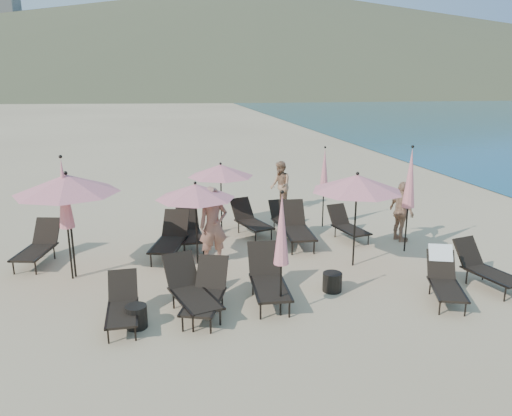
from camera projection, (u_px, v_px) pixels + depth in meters
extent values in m
plane|color=#D6BA8C|center=(317.00, 302.00, 10.22)|extent=(800.00, 800.00, 0.00)
cone|color=brown|center=(254.00, 35.00, 298.60)|extent=(690.00, 690.00, 55.00)
cone|color=brown|center=(424.00, 58.00, 355.50)|extent=(280.00, 280.00, 32.00)
cube|color=beige|center=(74.00, 49.00, 289.61)|extent=(18.00, 16.00, 38.00)
cube|color=black|center=(122.00, 314.00, 9.01)|extent=(0.56, 1.06, 0.04)
cube|color=black|center=(123.00, 285.00, 9.62)|extent=(0.55, 0.41, 0.55)
cylinder|color=black|center=(108.00, 336.00, 8.59)|extent=(0.03, 0.03, 0.30)
cylinder|color=black|center=(111.00, 312.00, 9.45)|extent=(0.03, 0.03, 0.30)
cylinder|color=black|center=(135.00, 333.00, 8.69)|extent=(0.03, 0.03, 0.30)
cylinder|color=black|center=(136.00, 310.00, 9.54)|extent=(0.03, 0.03, 0.30)
cube|color=black|center=(107.00, 314.00, 9.00)|extent=(0.05, 1.19, 0.04)
cube|color=black|center=(137.00, 311.00, 9.11)|extent=(0.05, 1.19, 0.04)
cube|color=black|center=(203.00, 303.00, 9.38)|extent=(0.98, 1.33, 0.05)
cube|color=black|center=(212.00, 272.00, 10.07)|extent=(0.73, 0.63, 0.61)
cylinder|color=black|center=(183.00, 323.00, 8.99)|extent=(0.04, 0.04, 0.34)
cylinder|color=black|center=(197.00, 299.00, 9.96)|extent=(0.04, 0.04, 0.34)
cylinder|color=black|center=(211.00, 325.00, 8.92)|extent=(0.04, 0.04, 0.34)
cylinder|color=black|center=(222.00, 300.00, 9.90)|extent=(0.04, 0.04, 0.34)
cube|color=black|center=(188.00, 300.00, 9.46)|extent=(0.49, 1.28, 0.04)
cube|color=black|center=(219.00, 302.00, 9.39)|extent=(0.49, 1.28, 0.04)
cube|color=black|center=(196.00, 299.00, 9.49)|extent=(0.96, 1.37, 0.05)
cube|color=black|center=(181.00, 270.00, 10.12)|extent=(0.75, 0.63, 0.64)
cylinder|color=black|center=(193.00, 323.00, 8.98)|extent=(0.04, 0.04, 0.35)
cylinder|color=black|center=(174.00, 300.00, 9.88)|extent=(0.04, 0.04, 0.35)
cylinder|color=black|center=(220.00, 316.00, 9.22)|extent=(0.04, 0.04, 0.35)
cylinder|color=black|center=(199.00, 295.00, 10.13)|extent=(0.04, 0.04, 0.35)
cube|color=black|center=(180.00, 301.00, 9.39)|extent=(0.43, 1.35, 0.04)
cube|color=black|center=(210.00, 295.00, 9.67)|extent=(0.43, 1.35, 0.04)
cube|color=black|center=(270.00, 289.00, 9.93)|extent=(0.75, 1.33, 0.05)
cube|color=black|center=(264.00, 258.00, 10.68)|extent=(0.70, 0.53, 0.66)
cylinder|color=black|center=(261.00, 311.00, 9.43)|extent=(0.04, 0.04, 0.36)
cylinder|color=black|center=(253.00, 287.00, 10.49)|extent=(0.04, 0.04, 0.36)
cylinder|color=black|center=(289.00, 309.00, 9.51)|extent=(0.04, 0.04, 0.36)
cylinder|color=black|center=(279.00, 285.00, 10.57)|extent=(0.04, 0.04, 0.36)
cube|color=black|center=(254.00, 288.00, 9.94)|extent=(0.14, 1.45, 0.04)
cube|color=black|center=(286.00, 286.00, 10.03)|extent=(0.14, 1.45, 0.04)
cube|color=black|center=(448.00, 290.00, 9.99)|extent=(0.90, 1.22, 0.05)
cube|color=black|center=(441.00, 264.00, 10.62)|extent=(0.67, 0.58, 0.56)
cylinder|color=black|center=(440.00, 307.00, 9.62)|extent=(0.03, 0.03, 0.31)
cylinder|color=black|center=(430.00, 287.00, 10.52)|extent=(0.03, 0.03, 0.31)
cylinder|color=black|center=(465.00, 309.00, 9.56)|extent=(0.03, 0.03, 0.31)
cylinder|color=black|center=(453.00, 289.00, 10.46)|extent=(0.03, 0.03, 0.31)
cube|color=black|center=(433.00, 288.00, 10.06)|extent=(0.45, 1.17, 0.04)
cube|color=black|center=(462.00, 290.00, 9.99)|extent=(0.45, 1.17, 0.04)
cube|color=white|center=(441.00, 253.00, 10.69)|extent=(0.55, 0.41, 0.34)
cube|color=black|center=(495.00, 276.00, 10.66)|extent=(0.84, 1.27, 0.05)
cube|color=black|center=(468.00, 252.00, 11.28)|extent=(0.68, 0.56, 0.60)
cylinder|color=black|center=(505.00, 294.00, 10.18)|extent=(0.03, 0.03, 0.33)
cylinder|color=black|center=(467.00, 277.00, 11.06)|extent=(0.03, 0.03, 0.33)
cylinder|color=black|center=(483.00, 273.00, 11.26)|extent=(0.03, 0.03, 0.33)
cube|color=black|center=(483.00, 277.00, 10.59)|extent=(0.32, 1.29, 0.04)
cube|color=black|center=(503.00, 272.00, 10.82)|extent=(0.32, 1.29, 0.04)
cube|color=black|center=(33.00, 253.00, 12.00)|extent=(0.88, 1.31, 0.05)
cube|color=black|center=(47.00, 231.00, 12.70)|extent=(0.71, 0.59, 0.62)
cylinder|color=black|center=(13.00, 268.00, 11.57)|extent=(0.04, 0.04, 0.34)
cylinder|color=black|center=(34.00, 252.00, 12.57)|extent=(0.04, 0.04, 0.34)
cylinder|color=black|center=(36.00, 268.00, 11.56)|extent=(0.04, 0.04, 0.34)
cylinder|color=black|center=(54.00, 252.00, 12.55)|extent=(0.04, 0.04, 0.34)
cube|color=black|center=(22.00, 252.00, 12.05)|extent=(0.35, 1.33, 0.04)
cube|color=black|center=(47.00, 252.00, 12.04)|extent=(0.35, 1.33, 0.04)
cube|color=black|center=(191.00, 237.00, 13.23)|extent=(0.65, 1.18, 0.05)
cube|color=black|center=(187.00, 219.00, 13.88)|extent=(0.62, 0.47, 0.60)
cylinder|color=black|center=(184.00, 250.00, 12.76)|extent=(0.03, 0.03, 0.33)
cylinder|color=black|center=(180.00, 238.00, 13.69)|extent=(0.03, 0.03, 0.33)
cylinder|color=black|center=(204.00, 248.00, 12.88)|extent=(0.03, 0.03, 0.33)
cylinder|color=black|center=(198.00, 236.00, 13.81)|extent=(0.03, 0.03, 0.33)
cube|color=black|center=(180.00, 237.00, 13.20)|extent=(0.10, 1.30, 0.04)
cube|color=black|center=(202.00, 235.00, 13.34)|extent=(0.10, 1.30, 0.04)
cube|color=black|center=(168.00, 245.00, 12.46)|extent=(1.02, 1.43, 0.05)
cube|color=black|center=(176.00, 223.00, 13.21)|extent=(0.78, 0.66, 0.67)
cylinder|color=black|center=(151.00, 260.00, 12.01)|extent=(0.04, 0.04, 0.37)
cylinder|color=black|center=(163.00, 245.00, 13.08)|extent=(0.04, 0.04, 0.37)
cylinder|color=black|center=(174.00, 261.00, 11.96)|extent=(0.04, 0.04, 0.37)
cylinder|color=black|center=(184.00, 245.00, 13.03)|extent=(0.04, 0.04, 0.37)
cube|color=black|center=(156.00, 244.00, 12.53)|extent=(0.47, 1.40, 0.04)
cube|color=black|center=(181.00, 245.00, 12.48)|extent=(0.47, 1.40, 0.04)
cube|color=black|center=(299.00, 234.00, 13.33)|extent=(0.79, 1.38, 0.06)
cube|color=black|center=(292.00, 213.00, 14.11)|extent=(0.73, 0.55, 0.69)
cylinder|color=black|center=(292.00, 248.00, 12.81)|extent=(0.04, 0.04, 0.38)
cylinder|color=black|center=(284.00, 234.00, 13.91)|extent=(0.04, 0.04, 0.38)
cylinder|color=black|center=(314.00, 247.00, 12.89)|extent=(0.04, 0.04, 0.38)
cylinder|color=black|center=(304.00, 233.00, 13.99)|extent=(0.04, 0.04, 0.38)
cube|color=black|center=(286.00, 233.00, 13.34)|extent=(0.15, 1.50, 0.04)
cube|color=black|center=(310.00, 232.00, 13.43)|extent=(0.15, 1.50, 0.04)
cube|color=black|center=(287.00, 224.00, 14.47)|extent=(0.65, 1.11, 0.04)
cube|color=black|center=(279.00, 209.00, 15.06)|extent=(0.58, 0.45, 0.54)
cylinder|color=black|center=(285.00, 234.00, 14.04)|extent=(0.03, 0.03, 0.30)
cylinder|color=black|center=(274.00, 225.00, 14.87)|extent=(0.03, 0.03, 0.30)
cylinder|color=black|center=(300.00, 233.00, 14.17)|extent=(0.03, 0.03, 0.30)
cylinder|color=black|center=(288.00, 224.00, 15.01)|extent=(0.03, 0.03, 0.30)
cube|color=black|center=(278.00, 224.00, 14.43)|extent=(0.16, 1.19, 0.04)
cube|color=black|center=(295.00, 222.00, 14.58)|extent=(0.16, 1.19, 0.04)
cube|color=black|center=(352.00, 230.00, 13.86)|extent=(0.77, 1.18, 0.05)
cube|color=black|center=(338.00, 214.00, 14.44)|extent=(0.63, 0.52, 0.56)
cylinder|color=black|center=(354.00, 242.00, 13.41)|extent=(0.03, 0.03, 0.31)
cylinder|color=black|center=(335.00, 232.00, 14.23)|extent=(0.03, 0.03, 0.31)
cylinder|color=black|center=(368.00, 239.00, 13.59)|extent=(0.03, 0.03, 0.31)
cylinder|color=black|center=(349.00, 230.00, 14.42)|extent=(0.03, 0.03, 0.31)
cube|color=black|center=(343.00, 231.00, 13.79)|extent=(0.28, 1.20, 0.04)
cube|color=black|center=(359.00, 228.00, 14.00)|extent=(0.28, 1.20, 0.04)
cube|color=black|center=(255.00, 225.00, 14.25)|extent=(0.94, 1.31, 0.05)
cube|color=black|center=(242.00, 209.00, 14.84)|extent=(0.72, 0.61, 0.61)
cylinder|color=black|center=(255.00, 237.00, 13.76)|extent=(0.04, 0.04, 0.34)
cylinder|color=black|center=(239.00, 227.00, 14.61)|extent=(0.04, 0.04, 0.34)
cylinder|color=black|center=(271.00, 234.00, 14.00)|extent=(0.04, 0.04, 0.34)
cylinder|color=black|center=(254.00, 225.00, 14.86)|extent=(0.04, 0.04, 0.34)
cube|color=black|center=(245.00, 226.00, 14.15)|extent=(0.44, 1.28, 0.04)
cube|color=black|center=(263.00, 223.00, 14.43)|extent=(0.44, 1.28, 0.04)
cylinder|color=black|center=(71.00, 229.00, 11.19)|extent=(0.05, 0.05, 2.30)
cone|color=pink|center=(67.00, 184.00, 10.92)|extent=(2.30, 2.30, 0.42)
sphere|color=black|center=(66.00, 173.00, 10.86)|extent=(0.09, 0.09, 0.09)
cylinder|color=black|center=(197.00, 226.00, 12.05)|extent=(0.04, 0.04, 1.92)
cone|color=pink|center=(195.00, 191.00, 11.83)|extent=(1.92, 1.92, 0.35)
sphere|color=black|center=(195.00, 183.00, 11.78)|extent=(0.07, 0.07, 0.07)
cylinder|color=black|center=(355.00, 223.00, 11.89)|extent=(0.05, 0.05, 2.16)
cone|color=pink|center=(357.00, 183.00, 11.64)|extent=(2.16, 2.16, 0.39)
sphere|color=black|center=(358.00, 174.00, 11.58)|extent=(0.08, 0.08, 0.08)
cylinder|color=black|center=(221.00, 200.00, 14.60)|extent=(0.04, 0.04, 1.92)
cone|color=pink|center=(221.00, 170.00, 14.38)|extent=(1.92, 1.92, 0.35)
sphere|color=black|center=(221.00, 164.00, 14.32)|extent=(0.07, 0.07, 0.07)
cylinder|color=black|center=(281.00, 290.00, 9.50)|extent=(0.04, 0.04, 1.07)
cone|color=pink|center=(282.00, 229.00, 9.19)|extent=(0.29, 0.29, 1.36)
sphere|color=black|center=(282.00, 192.00, 9.01)|extent=(0.07, 0.07, 0.07)
cylinder|color=black|center=(406.00, 229.00, 12.99)|extent=(0.04, 0.04, 1.20)
cone|color=pink|center=(410.00, 178.00, 12.64)|extent=(0.33, 0.33, 1.53)
sphere|color=black|center=(413.00, 147.00, 12.43)|extent=(0.08, 0.08, 0.08)
cylinder|color=black|center=(70.00, 253.00, 11.22)|extent=(0.04, 0.04, 1.22)
cone|color=pink|center=(64.00, 193.00, 10.86)|extent=(0.33, 0.33, 1.55)
sphere|color=black|center=(60.00, 157.00, 10.66)|extent=(0.08, 0.08, 0.08)
cylinder|color=black|center=(323.00, 210.00, 15.15)|extent=(0.04, 0.04, 1.06)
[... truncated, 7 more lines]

